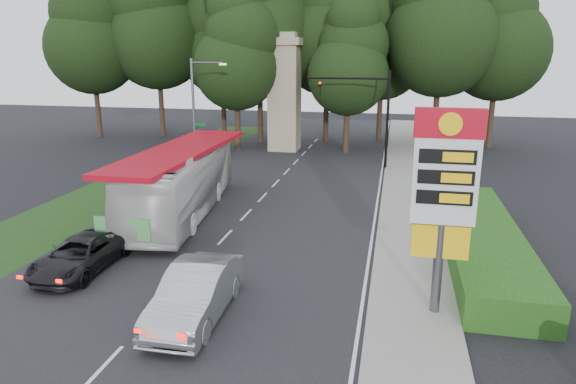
% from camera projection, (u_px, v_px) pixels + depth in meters
% --- Properties ---
extents(ground, '(120.00, 120.00, 0.00)m').
position_uv_depth(ground, '(153.00, 315.00, 17.13)').
color(ground, black).
rests_on(ground, ground).
extents(road_surface, '(14.00, 80.00, 0.02)m').
position_uv_depth(road_surface, '(251.00, 210.00, 28.45)').
color(road_surface, black).
rests_on(road_surface, ground).
extents(sidewalk_right, '(3.00, 80.00, 0.12)m').
position_uv_depth(sidewalk_right, '(408.00, 219.00, 26.75)').
color(sidewalk_right, gray).
rests_on(sidewalk_right, ground).
extents(grass_verge_left, '(5.00, 50.00, 0.02)m').
position_uv_depth(grass_verge_left, '(144.00, 176.00, 36.00)').
color(grass_verge_left, '#193814').
rests_on(grass_verge_left, ground).
extents(hedge, '(3.00, 14.00, 1.20)m').
position_uv_depth(hedge, '(481.00, 240.00, 22.24)').
color(hedge, '#204B14').
rests_on(hedge, ground).
extents(gas_station_pylon, '(2.10, 0.45, 6.85)m').
position_uv_depth(gas_station_pylon, '(445.00, 186.00, 16.01)').
color(gas_station_pylon, '#59595E').
rests_on(gas_station_pylon, ground).
extents(traffic_signal_mast, '(6.10, 0.35, 7.20)m').
position_uv_depth(traffic_signal_mast, '(370.00, 106.00, 37.41)').
color(traffic_signal_mast, black).
rests_on(traffic_signal_mast, ground).
extents(streetlight_signs, '(2.75, 0.98, 8.00)m').
position_uv_depth(streetlight_signs, '(196.00, 108.00, 38.11)').
color(streetlight_signs, '#59595E').
rests_on(streetlight_signs, ground).
extents(monument, '(3.00, 3.00, 10.05)m').
position_uv_depth(monument, '(285.00, 92.00, 44.48)').
color(monument, gray).
rests_on(monument, ground).
extents(tree_far_west, '(8.96, 8.96, 17.60)m').
position_uv_depth(tree_far_west, '(90.00, 28.00, 49.80)').
color(tree_far_west, '#2D2116').
rests_on(tree_far_west, ground).
extents(tree_west_mid, '(9.80, 9.80, 19.25)m').
position_uv_depth(tree_west_mid, '(156.00, 18.00, 50.23)').
color(tree_west_mid, '#2D2116').
rests_on(tree_west_mid, ground).
extents(tree_west_near, '(8.40, 8.40, 16.50)m').
position_uv_depth(tree_west_near, '(221.00, 36.00, 51.37)').
color(tree_west_near, '#2D2116').
rests_on(tree_west_near, ground).
extents(tree_center_left, '(10.08, 10.08, 19.80)m').
position_uv_depth(tree_center_left, '(259.00, 11.00, 46.07)').
color(tree_center_left, '#2D2116').
rests_on(tree_center_left, ground).
extents(tree_center_right, '(9.24, 9.24, 18.15)m').
position_uv_depth(tree_center_right, '(328.00, 23.00, 47.04)').
color(tree_center_right, '#2D2116').
rests_on(tree_center_right, ground).
extents(tree_east_near, '(8.12, 8.12, 15.95)m').
position_uv_depth(tree_east_near, '(383.00, 38.00, 48.29)').
color(tree_east_near, '#2D2116').
rests_on(tree_east_near, ground).
extents(tree_east_mid, '(9.52, 9.52, 18.70)m').
position_uv_depth(tree_east_mid, '(443.00, 16.00, 43.08)').
color(tree_east_mid, '#2D2116').
rests_on(tree_east_mid, ground).
extents(tree_far_east, '(8.68, 8.68, 17.05)m').
position_uv_depth(tree_far_east, '(500.00, 29.00, 44.24)').
color(tree_far_east, '#2D2116').
rests_on(tree_far_east, ground).
extents(tree_monument_left, '(7.28, 7.28, 14.30)m').
position_uv_depth(tree_monument_left, '(236.00, 49.00, 43.38)').
color(tree_monument_left, '#2D2116').
rests_on(tree_monument_left, ground).
extents(tree_monument_right, '(6.72, 6.72, 13.20)m').
position_uv_depth(tree_monument_right, '(348.00, 57.00, 42.15)').
color(tree_monument_right, '#2D2116').
rests_on(tree_monument_right, ground).
extents(transit_bus, '(4.67, 13.11, 3.57)m').
position_uv_depth(transit_bus, '(182.00, 181.00, 27.37)').
color(transit_bus, silver).
rests_on(transit_bus, ground).
extents(sedan_silver, '(1.95, 5.31, 1.74)m').
position_uv_depth(sedan_silver, '(196.00, 293.00, 16.75)').
color(sedan_silver, '#B3B7BC').
rests_on(sedan_silver, ground).
extents(suv_charcoal, '(2.26, 4.86, 1.35)m').
position_uv_depth(suv_charcoal, '(81.00, 255.00, 20.41)').
color(suv_charcoal, black).
rests_on(suv_charcoal, ground).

